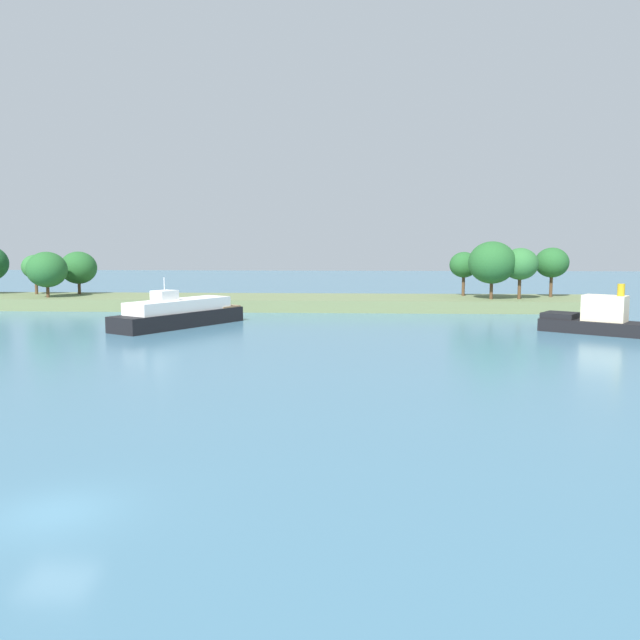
{
  "coord_description": "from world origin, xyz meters",
  "views": [
    {
      "loc": [
        10.11,
        -20.87,
        9.05
      ],
      "look_at": [
        6.38,
        46.66,
        1.2
      ],
      "focal_mm": 37.14,
      "sensor_mm": 36.0,
      "label": 1
    }
  ],
  "objects": [
    {
      "name": "ground_plane",
      "position": [
        0.0,
        0.0,
        0.0
      ],
      "size": [
        400.0,
        400.0,
        0.0
      ],
      "primitive_type": "plane",
      "color": "teal"
    },
    {
      "name": "treeline_island",
      "position": [
        -5.66,
        71.46,
        2.47
      ],
      "size": [
        98.7,
        13.14,
        9.32
      ],
      "color": "#66754C",
      "rests_on": "ground"
    },
    {
      "name": "white_riverboat",
      "position": [
        -9.21,
        49.96,
        1.41
      ],
      "size": [
        12.05,
        16.02,
        5.48
      ],
      "color": "black",
      "rests_on": "ground"
    },
    {
      "name": "tugboat",
      "position": [
        34.57,
        46.81,
        1.3
      ],
      "size": [
        11.63,
        9.46,
        5.09
      ],
      "color": "black",
      "rests_on": "ground"
    }
  ]
}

